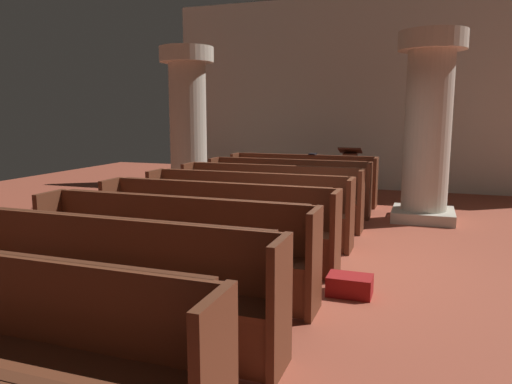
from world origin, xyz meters
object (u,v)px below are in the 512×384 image
pillar_aisle_side (428,124)px  pillar_far_side (188,122)px  kneeler_box_red (350,285)px  pew_row_5 (172,244)px  pew_row_1 (288,185)px  hymn_book (313,154)px  pew_row_3 (247,206)px  pew_row_4 (216,222)px  pew_row_2 (270,194)px  pew_row_6 (104,279)px  pew_row_0 (302,178)px  lectern (349,176)px

pillar_aisle_side → pillar_far_side: 4.64m
pillar_far_side → kneeler_box_red: size_ratio=7.08×
pillar_far_side → pew_row_5: bearing=-64.7°
pew_row_1 → hymn_book: size_ratio=14.59×
pew_row_3 → pew_row_4: size_ratio=1.00×
pew_row_1 → pew_row_4: 3.21m
pew_row_2 → pillar_aisle_side: 2.87m
pew_row_4 → pew_row_5: bearing=-90.0°
pillar_aisle_side → kneeler_box_red: pillar_aisle_side is taller
pillar_far_side → pew_row_3: bearing=-49.8°
pew_row_3 → pew_row_5: size_ratio=1.00×
pew_row_2 → pew_row_3: 1.07m
pew_row_3 → kneeler_box_red: pew_row_3 is taller
pew_row_6 → pew_row_0: bearing=90.0°
pew_row_2 → pew_row_5: size_ratio=1.00×
pew_row_1 → pillar_aisle_side: bearing=4.3°
lectern → pew_row_4: bearing=-98.5°
pew_row_1 → pillar_far_side: (-2.29, 0.56, 1.11)m
pew_row_3 → pew_row_4: same height
pillar_aisle_side → kneeler_box_red: bearing=-99.5°
pew_row_5 → hymn_book: 5.56m
pew_row_6 → pillar_aisle_side: size_ratio=0.95×
pew_row_3 → hymn_book: 3.43m
pew_row_4 → pillar_aisle_side: size_ratio=0.95×
pew_row_1 → pew_row_5: 4.28m
pew_row_0 → pew_row_1: (0.00, -1.07, 0.00)m
pew_row_3 → pew_row_6: bearing=-90.0°
pew_row_4 → pew_row_5: (0.00, -1.07, 0.00)m
pew_row_0 → pew_row_3: 3.21m
pew_row_5 → pillar_far_side: bearing=115.3°
pillar_aisle_side → lectern: size_ratio=2.87×
pew_row_4 → pew_row_2: bearing=90.0°
pew_row_1 → pew_row_6: bearing=-90.0°
hymn_book → kneeler_box_red: size_ratio=0.46×
pew_row_0 → lectern: lectern is taller
pew_row_0 → pillar_aisle_side: bearing=-20.9°
pew_row_4 → pillar_aisle_side: bearing=55.4°
pew_row_0 → pillar_far_side: size_ratio=0.95×
pew_row_1 → pillar_aisle_side: size_ratio=0.95×
hymn_book → pew_row_0: bearing=-131.0°
pew_row_6 → hymn_book: size_ratio=14.59×
pillar_far_side → lectern: 3.63m
pew_row_0 → pew_row_6: 6.42m
pew_row_1 → hymn_book: bearing=82.7°
pew_row_3 → lectern: 4.30m
pew_row_5 → lectern: size_ratio=2.72×
pew_row_0 → kneeler_box_red: (1.68, -4.79, -0.41)m
pew_row_1 → pew_row_6: size_ratio=1.00×
pew_row_3 → pillar_far_side: 3.71m
pew_row_6 → kneeler_box_red: 2.38m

